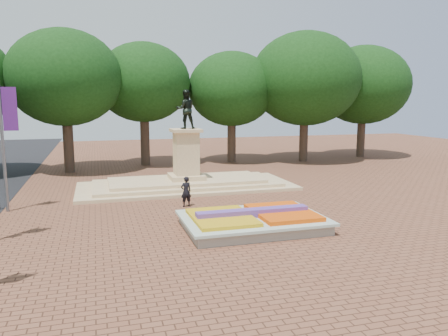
# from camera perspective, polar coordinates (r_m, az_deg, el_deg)

# --- Properties ---
(ground) EXTENTS (90.00, 90.00, 0.00)m
(ground) POSITION_cam_1_polar(r_m,az_deg,el_deg) (21.47, -0.61, -6.65)
(ground) COLOR brown
(ground) RESTS_ON ground
(flower_bed) EXTENTS (6.30, 4.30, 0.91)m
(flower_bed) POSITION_cam_1_polar(r_m,az_deg,el_deg) (19.85, 3.85, -6.84)
(flower_bed) COLOR gray
(flower_bed) RESTS_ON ground
(monument) EXTENTS (14.00, 6.00, 6.40)m
(monument) POSITION_cam_1_polar(r_m,az_deg,el_deg) (28.89, -4.93, -0.86)
(monument) COLOR tan
(monument) RESTS_ON ground
(tree_row_back) EXTENTS (44.80, 8.80, 10.43)m
(tree_row_back) POSITION_cam_1_polar(r_m,az_deg,el_deg) (38.75, -4.61, 10.20)
(tree_row_back) COLOR #34261C
(tree_row_back) RESTS_ON ground
(pedestrian) EXTENTS (0.68, 0.52, 1.67)m
(pedestrian) POSITION_cam_1_polar(r_m,az_deg,el_deg) (23.79, -4.99, -3.08)
(pedestrian) COLOR black
(pedestrian) RESTS_ON ground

